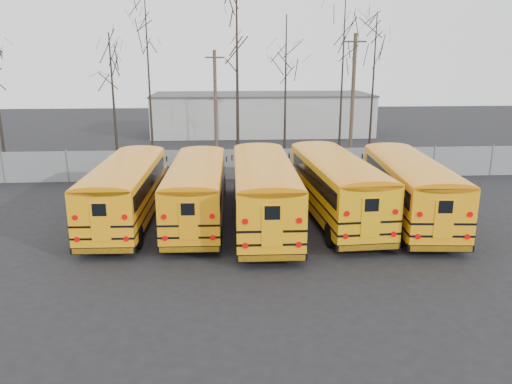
{
  "coord_description": "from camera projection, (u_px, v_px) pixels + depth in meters",
  "views": [
    {
      "loc": [
        -2.04,
        -19.84,
        7.78
      ],
      "look_at": [
        -0.53,
        2.84,
        1.6
      ],
      "focal_mm": 35.0,
      "sensor_mm": 36.0,
      "label": 1
    }
  ],
  "objects": [
    {
      "name": "fence",
      "position": [
        255.0,
        164.0,
        32.57
      ],
      "size": [
        40.0,
        0.04,
        2.0
      ],
      "primitive_type": "cube",
      "color": "gray",
      "rests_on": "ground"
    },
    {
      "name": "tree_3",
      "position": [
        237.0,
        82.0,
        32.76
      ],
      "size": [
        0.26,
        0.26,
        12.37
      ],
      "primitive_type": "cone",
      "color": "black",
      "rests_on": "ground"
    },
    {
      "name": "tree_5",
      "position": [
        342.0,
        87.0,
        34.59
      ],
      "size": [
        0.26,
        0.26,
        11.55
      ],
      "primitive_type": "cone",
      "color": "black",
      "rests_on": "ground"
    },
    {
      "name": "tree_4",
      "position": [
        285.0,
        96.0,
        33.91
      ],
      "size": [
        0.26,
        0.26,
        10.45
      ],
      "primitive_type": "cone",
      "color": "black",
      "rests_on": "ground"
    },
    {
      "name": "utility_pole_right",
      "position": [
        353.0,
        95.0,
        39.02
      ],
      "size": [
        1.69,
        0.41,
        9.53
      ],
      "rotation": [
        0.0,
        0.0,
        -0.17
      ],
      "color": "#4A3A2A",
      "rests_on": "ground"
    },
    {
      "name": "bus_a",
      "position": [
        126.0,
        186.0,
        23.82
      ],
      "size": [
        2.79,
        11.04,
        3.07
      ],
      "rotation": [
        0.0,
        0.0,
        -0.03
      ],
      "color": "black",
      "rests_on": "ground"
    },
    {
      "name": "tree_2",
      "position": [
        150.0,
        88.0,
        34.01
      ],
      "size": [
        0.26,
        0.26,
        11.36
      ],
      "primitive_type": "cone",
      "color": "black",
      "rests_on": "ground"
    },
    {
      "name": "utility_pole_left",
      "position": [
        215.0,
        104.0,
        38.15
      ],
      "size": [
        1.45,
        0.48,
        8.28
      ],
      "rotation": [
        0.0,
        0.0,
        -0.26
      ],
      "color": "brown",
      "rests_on": "ground"
    },
    {
      "name": "bus_c",
      "position": [
        263.0,
        187.0,
        23.32
      ],
      "size": [
        2.87,
        11.71,
        3.26
      ],
      "rotation": [
        0.0,
        0.0,
        -0.02
      ],
      "color": "black",
      "rests_on": "ground"
    },
    {
      "name": "tree_6",
      "position": [
        373.0,
        91.0,
        36.22
      ],
      "size": [
        0.26,
        0.26,
        10.8
      ],
      "primitive_type": "cone",
      "color": "black",
      "rests_on": "ground"
    },
    {
      "name": "bus_d",
      "position": [
        335.0,
        182.0,
        24.29
      ],
      "size": [
        3.28,
        11.59,
        3.21
      ],
      "rotation": [
        0.0,
        0.0,
        0.06
      ],
      "color": "black",
      "rests_on": "ground"
    },
    {
      "name": "tree_1",
      "position": [
        114.0,
        106.0,
        32.6
      ],
      "size": [
        0.26,
        0.26,
        9.26
      ],
      "primitive_type": "cone",
      "color": "black",
      "rests_on": "ground"
    },
    {
      "name": "bus_e",
      "position": [
        408.0,
        183.0,
        24.13
      ],
      "size": [
        3.48,
        11.43,
        3.15
      ],
      "rotation": [
        0.0,
        0.0,
        -0.08
      ],
      "color": "black",
      "rests_on": "ground"
    },
    {
      "name": "bus_b",
      "position": [
        197.0,
        186.0,
        23.92
      ],
      "size": [
        2.77,
        10.91,
        3.03
      ],
      "rotation": [
        0.0,
        0.0,
        -0.03
      ],
      "color": "black",
      "rests_on": "ground"
    },
    {
      "name": "ground",
      "position": [
        273.0,
        245.0,
        21.28
      ],
      "size": [
        120.0,
        120.0,
        0.0
      ],
      "primitive_type": "plane",
      "color": "black",
      "rests_on": "ground"
    },
    {
      "name": "distant_building",
      "position": [
        262.0,
        114.0,
        51.69
      ],
      "size": [
        22.0,
        8.0,
        4.0
      ],
      "primitive_type": "cube",
      "color": "#AFAFAA",
      "rests_on": "ground"
    }
  ]
}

